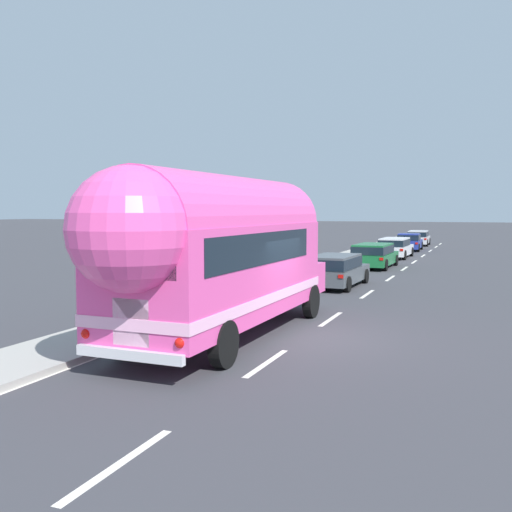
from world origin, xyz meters
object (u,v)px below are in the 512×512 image
(painted_bus, at_px, (218,249))
(car_fourth, at_px, (409,241))
(car_fifth, at_px, (418,237))
(car_third, at_px, (395,246))
(car_lead, at_px, (335,269))
(car_second, at_px, (374,254))

(painted_bus, relative_size, car_fourth, 2.42)
(car_fourth, distance_m, car_fifth, 6.95)
(painted_bus, relative_size, car_third, 2.25)
(car_lead, relative_size, car_fifth, 1.04)
(car_second, relative_size, car_fourth, 1.09)
(painted_bus, distance_m, car_second, 19.93)
(painted_bus, bearing_deg, car_fifth, 89.80)
(car_fifth, bearing_deg, painted_bus, -90.20)
(car_third, xyz_separation_m, car_fifth, (-0.10, 14.79, 0.00))
(car_fourth, bearing_deg, car_third, -89.62)
(car_fourth, bearing_deg, car_lead, -90.07)
(car_fourth, xyz_separation_m, car_fifth, (-0.05, 6.95, 0.06))
(painted_bus, distance_m, car_fourth, 35.19)
(car_lead, relative_size, car_third, 0.97)
(painted_bus, bearing_deg, car_third, 89.48)
(painted_bus, relative_size, car_second, 2.22)
(car_lead, distance_m, car_fourth, 24.02)
(car_lead, height_order, car_third, same)
(car_third, bearing_deg, car_fifth, 90.39)
(car_fourth, bearing_deg, car_fifth, 90.41)
(painted_bus, height_order, car_third, painted_bus)
(car_lead, bearing_deg, painted_bus, -90.86)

